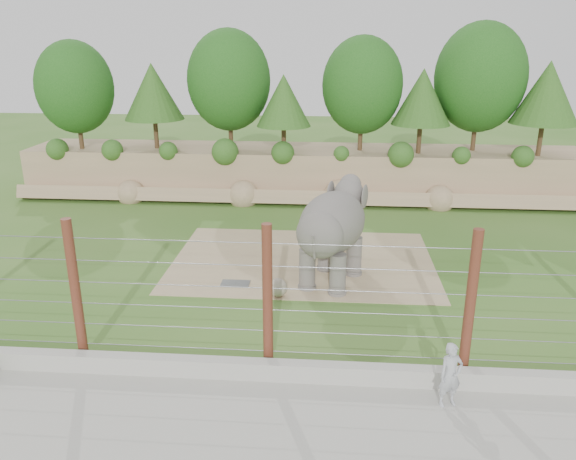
# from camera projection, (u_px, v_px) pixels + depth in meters

# --- Properties ---
(ground) EXTENTS (90.00, 90.00, 0.00)m
(ground) POSITION_uv_depth(u_px,v_px,m) (283.00, 294.00, 19.02)
(ground) COLOR #366A1F
(ground) RESTS_ON ground
(back_embankment) EXTENTS (30.00, 5.52, 8.77)m
(back_embankment) POSITION_uv_depth(u_px,v_px,m) (315.00, 122.00, 29.62)
(back_embankment) COLOR #967E5E
(back_embankment) RESTS_ON ground
(dirt_patch) EXTENTS (10.00, 7.00, 0.02)m
(dirt_patch) POSITION_uv_depth(u_px,v_px,m) (303.00, 261.00, 21.81)
(dirt_patch) COLOR tan
(dirt_patch) RESTS_ON ground
(drain_grate) EXTENTS (1.00, 0.60, 0.03)m
(drain_grate) POSITION_uv_depth(u_px,v_px,m) (235.00, 283.00, 19.72)
(drain_grate) COLOR #262628
(drain_grate) RESTS_ON dirt_patch
(elephant) EXTENTS (3.09, 4.55, 3.40)m
(elephant) POSITION_uv_depth(u_px,v_px,m) (332.00, 236.00, 19.44)
(elephant) COLOR #656059
(elephant) RESTS_ON ground
(stone_ball) EXTENTS (0.63, 0.63, 0.63)m
(stone_ball) POSITION_uv_depth(u_px,v_px,m) (278.00, 287.00, 18.70)
(stone_ball) COLOR gray
(stone_ball) RESTS_ON dirt_patch
(retaining_wall) EXTENTS (26.00, 0.35, 0.50)m
(retaining_wall) POSITION_uv_depth(u_px,v_px,m) (266.00, 370.00, 14.23)
(retaining_wall) COLOR #B2B0A7
(retaining_wall) RESTS_ON ground
(walkway) EXTENTS (26.00, 4.00, 0.01)m
(walkway) POSITION_uv_depth(u_px,v_px,m) (256.00, 430.00, 12.42)
(walkway) COLOR #B2B0A7
(walkway) RESTS_ON ground
(barrier_fence) EXTENTS (20.26, 0.26, 4.00)m
(barrier_fence) POSITION_uv_depth(u_px,v_px,m) (268.00, 299.00, 14.13)
(barrier_fence) COLOR #502416
(barrier_fence) RESTS_ON ground
(zookeeper) EXTENTS (0.68, 0.56, 1.61)m
(zookeeper) POSITION_uv_depth(u_px,v_px,m) (451.00, 375.00, 13.03)
(zookeeper) COLOR silver
(zookeeper) RESTS_ON walkway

